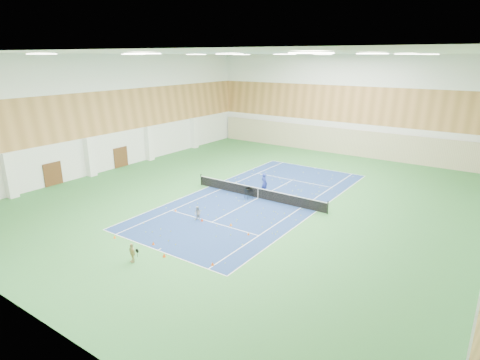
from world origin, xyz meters
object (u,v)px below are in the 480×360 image
at_px(tennis_net, 258,192).
at_px(coach, 264,183).
at_px(child_court, 198,213).
at_px(child_apron, 132,253).
at_px(ball_cart, 249,193).

xyz_separation_m(tennis_net, coach, (-0.23, 1.39, 0.38)).
bearing_deg(child_court, tennis_net, 81.02).
xyz_separation_m(tennis_net, child_apron, (-0.14, -13.78, 0.06)).
bearing_deg(coach, child_court, 100.52).
height_order(child_court, ball_cart, child_court).
bearing_deg(tennis_net, coach, 99.53).
relative_size(tennis_net, coach, 6.85).
xyz_separation_m(tennis_net, ball_cart, (-0.59, -0.60, -0.07)).
xyz_separation_m(coach, child_court, (-0.87, -8.07, -0.39)).
bearing_deg(coach, tennis_net, 116.22).
distance_m(child_apron, ball_cart, 13.19).
distance_m(tennis_net, child_apron, 13.79).
distance_m(child_court, child_apron, 7.17).
bearing_deg(child_apron, tennis_net, 103.89).
height_order(tennis_net, coach, coach).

